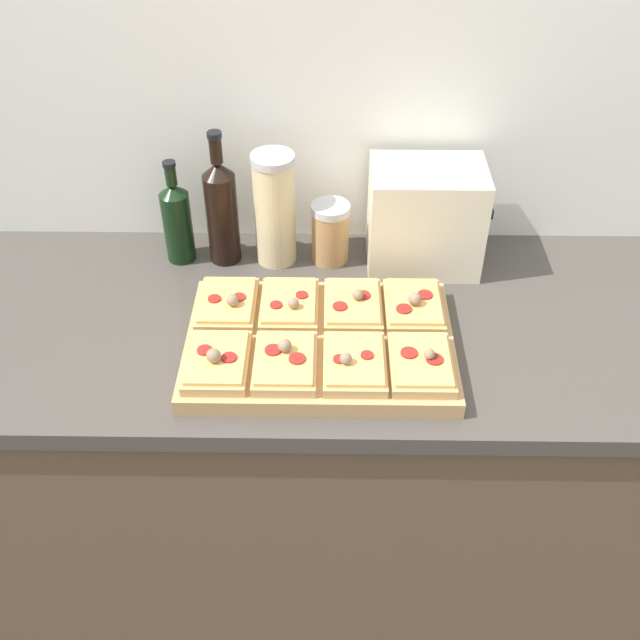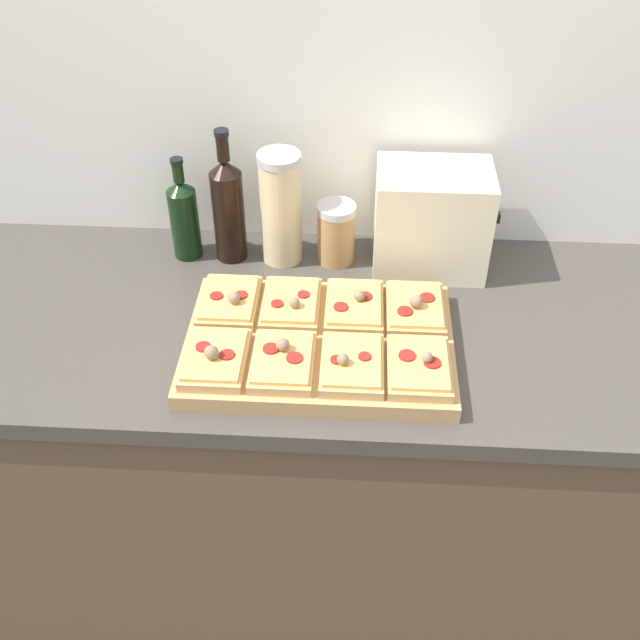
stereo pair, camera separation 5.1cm
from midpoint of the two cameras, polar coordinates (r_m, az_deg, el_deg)
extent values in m
cube|color=silver|center=(1.72, 1.67, 16.16)|extent=(6.00, 0.06, 2.50)
cube|color=brown|center=(1.93, 1.30, -10.99)|extent=(2.60, 0.64, 0.89)
cube|color=#423D38|center=(1.60, 1.54, -0.47)|extent=(2.63, 0.67, 0.04)
cube|color=tan|center=(1.50, -0.99, -1.87)|extent=(0.53, 0.37, 0.04)
cube|color=tan|center=(1.56, -7.98, 1.11)|extent=(0.12, 0.16, 0.02)
cube|color=#E5A856|center=(1.55, -8.03, 1.52)|extent=(0.11, 0.15, 0.01)
cylinder|color=maroon|center=(1.55, -8.98, 1.60)|extent=(0.03, 0.03, 0.00)
cylinder|color=maroon|center=(1.55, -7.12, 1.73)|extent=(0.03, 0.03, 0.00)
sphere|color=#7F6B51|center=(1.52, -7.63, 1.50)|extent=(0.03, 0.03, 0.03)
cube|color=tan|center=(1.55, -3.28, 1.08)|extent=(0.12, 0.16, 0.02)
cube|color=#E5A856|center=(1.54, -3.30, 1.48)|extent=(0.11, 0.15, 0.01)
cylinder|color=maroon|center=(1.52, -4.32, 1.15)|extent=(0.03, 0.03, 0.00)
cylinder|color=maroon|center=(1.54, -2.33, 1.91)|extent=(0.03, 0.03, 0.00)
sphere|color=#7F6B51|center=(1.51, -3.00, 1.28)|extent=(0.02, 0.02, 0.02)
cube|color=tan|center=(1.54, 1.47, 1.04)|extent=(0.12, 0.16, 0.02)
cube|color=#E5A856|center=(1.54, 1.48, 1.44)|extent=(0.11, 0.15, 0.01)
cylinder|color=maroon|center=(1.51, 0.57, 1.04)|extent=(0.03, 0.03, 0.00)
cylinder|color=maroon|center=(1.54, 2.38, 1.89)|extent=(0.03, 0.03, 0.00)
sphere|color=#7F6B51|center=(1.53, 1.95, 1.94)|extent=(0.02, 0.02, 0.02)
cube|color=tan|center=(1.55, 6.21, 0.99)|extent=(0.12, 0.16, 0.02)
cube|color=#E5A856|center=(1.54, 6.25, 1.39)|extent=(0.11, 0.15, 0.01)
cylinder|color=maroon|center=(1.51, 5.46, 0.84)|extent=(0.03, 0.03, 0.00)
cylinder|color=maroon|center=(1.55, 7.09, 1.91)|extent=(0.03, 0.03, 0.00)
sphere|color=#7F6B51|center=(1.52, 6.30, 1.60)|extent=(0.03, 0.03, 0.03)
cube|color=tan|center=(1.43, -8.82, -3.25)|extent=(0.12, 0.16, 0.02)
cube|color=#E5A856|center=(1.42, -8.88, -2.84)|extent=(0.11, 0.15, 0.01)
cylinder|color=maroon|center=(1.43, -9.79, -2.29)|extent=(0.03, 0.03, 0.00)
cylinder|color=maroon|center=(1.41, -7.97, -2.86)|extent=(0.03, 0.03, 0.00)
sphere|color=#7F6B51|center=(1.40, -9.14, -2.71)|extent=(0.03, 0.03, 0.03)
cube|color=tan|center=(1.42, -3.70, -3.34)|extent=(0.12, 0.16, 0.02)
cube|color=#E5A856|center=(1.41, -3.72, -2.92)|extent=(0.11, 0.15, 0.01)
cylinder|color=maroon|center=(1.42, -4.63, -2.31)|extent=(0.03, 0.03, 0.00)
cylinder|color=maroon|center=(1.40, -2.79, -2.97)|extent=(0.03, 0.03, 0.00)
sphere|color=#7F6B51|center=(1.41, -3.74, -1.97)|extent=(0.03, 0.03, 0.03)
cube|color=tan|center=(1.41, 1.50, -3.40)|extent=(0.12, 0.16, 0.02)
cube|color=#E5A856|center=(1.40, 1.51, -2.98)|extent=(0.11, 0.15, 0.01)
cylinder|color=maroon|center=(1.39, 0.45, -3.01)|extent=(0.02, 0.02, 0.00)
cylinder|color=maroon|center=(1.40, 2.58, -2.70)|extent=(0.02, 0.02, 0.00)
sphere|color=#7F6B51|center=(1.38, 0.93, -2.96)|extent=(0.02, 0.02, 0.02)
cube|color=tan|center=(1.42, 6.69, -3.43)|extent=(0.12, 0.16, 0.02)
cube|color=#E5A856|center=(1.41, 6.73, -3.01)|extent=(0.11, 0.15, 0.01)
cylinder|color=maroon|center=(1.41, 5.78, -2.52)|extent=(0.03, 0.03, 0.00)
cylinder|color=maroon|center=(1.41, 7.71, -2.99)|extent=(0.03, 0.03, 0.00)
sphere|color=#7F6B51|center=(1.40, 7.32, -2.60)|extent=(0.02, 0.02, 0.02)
cylinder|color=black|center=(1.75, -11.59, 6.94)|extent=(0.07, 0.07, 0.17)
cone|color=black|center=(1.70, -12.02, 9.69)|extent=(0.07, 0.07, 0.02)
cylinder|color=black|center=(1.69, -12.18, 10.71)|extent=(0.03, 0.03, 0.04)
cylinder|color=black|center=(1.67, -12.31, 11.53)|extent=(0.03, 0.03, 0.01)
cylinder|color=black|center=(1.72, -8.29, 7.65)|extent=(0.07, 0.07, 0.22)
cone|color=black|center=(1.66, -8.70, 11.28)|extent=(0.07, 0.07, 0.03)
cylinder|color=black|center=(1.64, -8.85, 12.65)|extent=(0.03, 0.03, 0.06)
cylinder|color=black|center=(1.62, -8.98, 13.75)|extent=(0.03, 0.03, 0.01)
cylinder|color=beige|center=(1.70, -4.32, 8.13)|extent=(0.09, 0.09, 0.25)
cylinder|color=#B2B2B7|center=(1.63, -4.55, 12.12)|extent=(0.10, 0.10, 0.02)
cylinder|color=#AD7F4C|center=(1.72, -0.06, 6.41)|extent=(0.08, 0.08, 0.13)
cylinder|color=#B2B2B7|center=(1.68, -0.06, 8.47)|extent=(0.09, 0.09, 0.02)
cube|color=beige|center=(1.70, 7.16, 7.76)|extent=(0.25, 0.17, 0.24)
cube|color=black|center=(1.59, 7.62, 8.43)|extent=(0.20, 0.01, 0.07)
cube|color=black|center=(1.71, 11.80, 7.96)|extent=(0.02, 0.02, 0.02)
camera|label=1|loc=(0.03, -90.97, -0.81)|focal=42.00mm
camera|label=2|loc=(0.03, 89.03, 0.81)|focal=42.00mm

